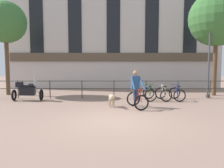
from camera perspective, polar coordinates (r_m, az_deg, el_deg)
name	(u,v)px	position (r m, az deg, el deg)	size (l,w,h in m)	color
ground_plane	(115,121)	(7.75, 0.75, -9.62)	(60.00, 60.00, 0.00)	#8E7060
canal_railing	(114,86)	(12.76, 0.40, -0.62)	(15.05, 0.05, 1.05)	#2D2B28
building_facade	(113,32)	(18.69, 0.25, 13.51)	(18.00, 0.72, 9.49)	beige
cyclist_with_bike	(136,91)	(10.07, 6.26, -1.83)	(0.91, 1.29, 1.70)	black
dog	(111,98)	(10.12, -0.16, -3.64)	(0.35, 0.91, 0.62)	tan
parked_motorcycle	(27,90)	(12.85, -21.36, -1.58)	(1.63, 0.74, 1.35)	black
parked_bicycle_near_lamp	(149,94)	(12.32, 9.65, -2.52)	(0.74, 1.15, 0.86)	black
parked_bicycle_mid_left	(163,94)	(12.48, 13.13, -2.49)	(0.73, 1.15, 0.86)	black
parked_bicycle_mid_right	(176,94)	(12.67, 16.50, -2.45)	(0.69, 1.13, 0.86)	black
street_lamp	(209,54)	(14.17, 23.93, 7.13)	(0.28, 0.28, 4.62)	#424247
tree_canalside_left	(5,23)	(16.03, -26.18, 14.18)	(2.65, 2.65, 6.02)	brown
tree_canalside_right	(216,19)	(15.71, 25.58, 15.14)	(3.46, 3.46, 6.60)	brown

